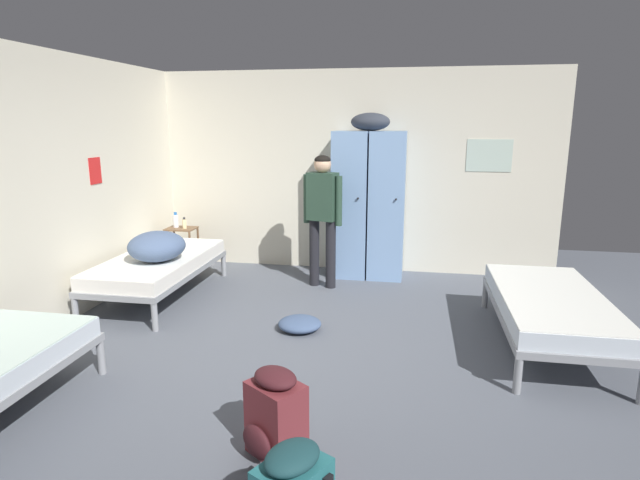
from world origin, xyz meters
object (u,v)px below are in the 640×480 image
Objects in this scene: locker_bank at (369,202)px; clothes_pile_denim at (300,324)px; shelf_unit at (182,244)px; person_traveler at (323,209)px; bed_right at (550,305)px; lotion_bottle at (184,224)px; backpack_maroon at (275,415)px; bed_left_rear at (158,265)px; bedding_heap at (157,246)px; water_bottle at (176,221)px.

clothes_pile_denim is at bearing -103.66° from locker_bank.
person_traveler is (2.01, -0.41, 0.61)m from shelf_unit.
lotion_bottle is (-4.21, 1.71, 0.26)m from bed_right.
bed_right is 2.27m from clothes_pile_denim.
shelf_unit is 1.04× the size of backpack_maroon.
shelf_unit is 0.30× the size of bed_right.
locker_bank is 2.66m from bed_left_rear.
clothes_pile_denim is at bearing -41.67° from shelf_unit.
locker_bank reaches higher than lotion_bottle.
clothes_pile_denim is (1.78, -0.66, -0.32)m from bed_left_rear.
person_traveler reaches higher than bed_right.
bedding_heap is at bearing -61.87° from bed_left_rear.
clothes_pile_denim is (0.02, -1.39, -0.89)m from person_traveler.
shelf_unit is at bearing 150.26° from lotion_bottle.
bed_right is at bearing -6.07° from bedding_heap.
person_traveler is (-0.50, -0.56, -0.01)m from locker_bank.
bed_left_rear is (0.25, -1.15, 0.04)m from shelf_unit.
water_bottle reaches higher than bed_left_rear.
bed_right is 2.70m from person_traveler.
water_bottle is at bearing 107.57° from bedding_heap.
shelf_unit reaches higher than backpack_maroon.
shelf_unit is 0.36× the size of person_traveler.
locker_bank is 3.25× the size of bedding_heap.
person_traveler reaches higher than bedding_heap.
water_bottle is at bearing 157.87° from bed_right.
lotion_bottle is (-2.43, -0.18, -0.33)m from locker_bank.
water_bottle is (-4.36, 1.77, 0.28)m from bed_right.
bed_left_rear is 1.20× the size of person_traveler.
shelf_unit reaches higher than bed_right.
lotion_bottle is at bearing 121.40° from backpack_maroon.
shelf_unit is at bearing -14.04° from water_bottle.
clothes_pile_denim is at bearing -178.66° from bed_right.
locker_bank is 2.63m from bedding_heap.
bed_left_rear is at bearing -74.25° from water_bottle.
bedding_heap reaches higher than shelf_unit.
water_bottle reaches higher than bed_right.
locker_bank is 1.31× the size of person_traveler.
bed_left_rear is at bearing -150.15° from locker_bank.
lotion_bottle is at bearing -29.74° from shelf_unit.
lotion_bottle is (-1.94, 0.37, -0.32)m from person_traveler.
locker_bank is 2.67m from bed_right.
locker_bank is 3.76× the size of backpack_maroon.
clothes_pile_denim is (1.96, -1.77, -0.57)m from lotion_bottle.
lotion_bottle is at bearing 169.10° from person_traveler.
bed_left_rear is at bearing 171.49° from bed_right.
locker_bank is 9.96× the size of water_bottle.
bed_right is at bearing -30.50° from person_traveler.
backpack_maroon reaches higher than bed_left_rear.
bed_right is at bearing 44.19° from backpack_maroon.
water_bottle is (-0.33, 1.17, 0.28)m from bed_left_rear.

